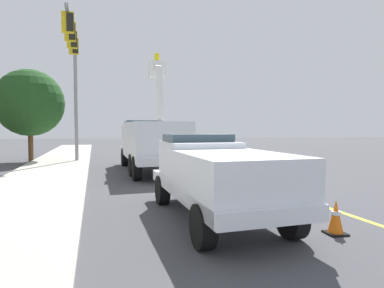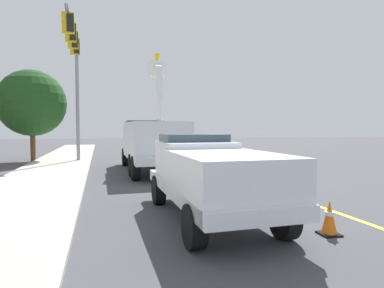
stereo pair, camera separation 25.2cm
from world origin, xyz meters
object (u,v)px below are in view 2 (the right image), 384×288
object	(u,v)px
service_pickup_truck	(210,174)
passing_minivan	(212,144)
traffic_signal_mast	(75,61)
traffic_cone_mid_rear	(176,157)
traffic_cone_mid_front	(214,174)
utility_bucket_truck	(151,140)
traffic_cone_leading	(329,218)

from	to	relation	value
service_pickup_truck	passing_minivan	distance (m)	18.71
passing_minivan	traffic_signal_mast	size ratio (longest dim) A/B	0.58
passing_minivan	traffic_cone_mid_rear	bearing A→B (deg)	143.18
traffic_cone_mid_front	traffic_cone_mid_rear	bearing A→B (deg)	2.08
traffic_cone_mid_front	traffic_cone_mid_rear	xyz separation A→B (m)	(7.91, 0.29, 0.01)
service_pickup_truck	traffic_signal_mast	bearing A→B (deg)	21.21
passing_minivan	traffic_cone_mid_rear	size ratio (longest dim) A/B	6.73
utility_bucket_truck	passing_minivan	size ratio (longest dim) A/B	1.70
utility_bucket_truck	traffic_cone_leading	bearing A→B (deg)	-165.75
traffic_cone_mid_front	traffic_signal_mast	xyz separation A→B (m)	(7.50, 6.38, 5.81)
service_pickup_truck	traffic_cone_leading	size ratio (longest dim) A/B	7.87
traffic_cone_leading	traffic_signal_mast	bearing A→B (deg)	26.15
utility_bucket_truck	traffic_cone_leading	xyz separation A→B (m)	(-11.08, -2.81, -1.24)
passing_minivan	traffic_signal_mast	bearing A→B (deg)	118.95
utility_bucket_truck	service_pickup_truck	distance (m)	9.43
service_pickup_truck	traffic_signal_mast	size ratio (longest dim) A/B	0.68
traffic_cone_mid_front	traffic_cone_leading	bearing A→B (deg)	-174.77
service_pickup_truck	traffic_cone_mid_front	size ratio (longest dim) A/B	8.16
traffic_cone_mid_front	service_pickup_truck	bearing A→B (deg)	163.47
traffic_cone_leading	traffic_cone_mid_rear	world-z (taller)	traffic_cone_mid_rear
traffic_cone_leading	traffic_cone_mid_front	bearing A→B (deg)	5.23
utility_bucket_truck	traffic_cone_mid_front	distance (m)	5.01
utility_bucket_truck	traffic_signal_mast	xyz separation A→B (m)	(3.17, 4.19, 4.55)
passing_minivan	utility_bucket_truck	bearing A→B (deg)	146.63
traffic_signal_mast	utility_bucket_truck	bearing A→B (deg)	-127.17
traffic_cone_mid_front	traffic_cone_mid_rear	world-z (taller)	traffic_cone_mid_rear
passing_minivan	service_pickup_truck	bearing A→B (deg)	164.50
service_pickup_truck	traffic_cone_mid_rear	world-z (taller)	service_pickup_truck
utility_bucket_truck	traffic_signal_mast	size ratio (longest dim) A/B	0.99
utility_bucket_truck	traffic_cone_leading	distance (m)	11.50
service_pickup_truck	traffic_cone_mid_front	bearing A→B (deg)	-16.53
service_pickup_truck	traffic_cone_leading	xyz separation A→B (m)	(-1.69, -2.12, -0.76)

